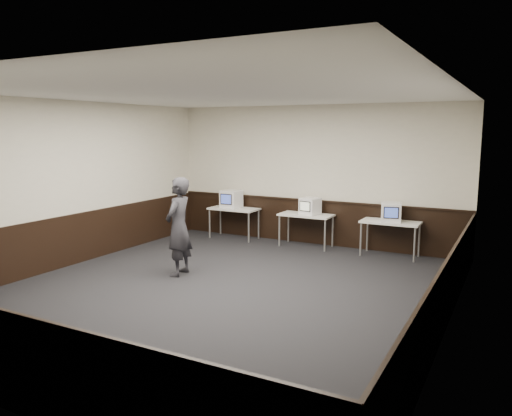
{
  "coord_description": "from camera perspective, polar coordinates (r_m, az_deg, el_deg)",
  "views": [
    {
      "loc": [
        4.24,
        -6.75,
        2.63
      ],
      "look_at": [
        -0.22,
        1.6,
        1.15
      ],
      "focal_mm": 35.0,
      "sensor_mm": 36.0,
      "label": 1
    }
  ],
  "objects": [
    {
      "name": "right_wall",
      "position": [
        6.87,
        21.6,
        -0.37
      ],
      "size": [
        0.0,
        8.0,
        8.0
      ],
      "primitive_type": "plane",
      "rotation": [
        1.57,
        0.0,
        -1.57
      ],
      "color": "silver",
      "rests_on": "ground"
    },
    {
      "name": "person",
      "position": [
        9.16,
        -8.84,
        -2.12
      ],
      "size": [
        0.52,
        0.71,
        1.8
      ],
      "primitive_type": "imported",
      "rotation": [
        0.0,
        0.0,
        -1.43
      ],
      "color": "#27262C",
      "rests_on": "ground"
    },
    {
      "name": "emac_right",
      "position": [
        10.7,
        15.19,
        -0.45
      ],
      "size": [
        0.49,
        0.5,
        0.4
      ],
      "rotation": [
        0.0,
        0.0,
        0.23
      ],
      "color": "white",
      "rests_on": "desk_right"
    },
    {
      "name": "desk_left",
      "position": [
        12.19,
        -2.54,
        -0.33
      ],
      "size": [
        1.2,
        0.6,
        0.75
      ],
      "color": "silver",
      "rests_on": "ground"
    },
    {
      "name": "wainscot_rail",
      "position": [
        11.63,
        6.45,
        0.87
      ],
      "size": [
        6.98,
        0.06,
        0.04
      ],
      "primitive_type": "cube",
      "color": "black",
      "rests_on": "wainscot_back"
    },
    {
      "name": "floor",
      "position": [
        8.39,
        -3.87,
        -9.4
      ],
      "size": [
        8.0,
        8.0,
        0.0
      ],
      "primitive_type": "plane",
      "color": "black",
      "rests_on": "ground"
    },
    {
      "name": "ceiling",
      "position": [
        7.99,
        -4.12,
        12.95
      ],
      "size": [
        8.0,
        8.0,
        0.0
      ],
      "primitive_type": "plane",
      "rotation": [
        3.14,
        0.0,
        0.0
      ],
      "color": "white",
      "rests_on": "back_wall"
    },
    {
      "name": "left_wall",
      "position": [
        10.32,
        -20.72,
        2.58
      ],
      "size": [
        0.0,
        8.0,
        8.0
      ],
      "primitive_type": "plane",
      "rotation": [
        1.57,
        0.0,
        1.57
      ],
      "color": "silver",
      "rests_on": "ground"
    },
    {
      "name": "wainscot_left",
      "position": [
        10.47,
        -20.32,
        -3.41
      ],
      "size": [
        0.04,
        7.98,
        1.0
      ],
      "primitive_type": "cube",
      "color": "black",
      "rests_on": "left_wall"
    },
    {
      "name": "back_wall",
      "position": [
        11.6,
        6.57,
        3.74
      ],
      "size": [
        7.0,
        0.0,
        7.0
      ],
      "primitive_type": "plane",
      "rotation": [
        1.57,
        0.0,
        0.0
      ],
      "color": "silver",
      "rests_on": "ground"
    },
    {
      "name": "emac_left",
      "position": [
        12.21,
        -2.85,
        1.04
      ],
      "size": [
        0.44,
        0.48,
        0.43
      ],
      "rotation": [
        0.0,
        0.0,
        -0.04
      ],
      "color": "white",
      "rests_on": "desk_left"
    },
    {
      "name": "wainscot_back",
      "position": [
        11.73,
        6.44,
        -1.63
      ],
      "size": [
        6.98,
        0.04,
        1.0
      ],
      "primitive_type": "cube",
      "color": "black",
      "rests_on": "back_wall"
    },
    {
      "name": "desk_right",
      "position": [
        10.79,
        15.12,
        -1.84
      ],
      "size": [
        1.2,
        0.6,
        0.75
      ],
      "color": "silver",
      "rests_on": "ground"
    },
    {
      "name": "desk_center",
      "position": [
        11.35,
        5.74,
        -1.05
      ],
      "size": [
        1.2,
        0.6,
        0.75
      ],
      "color": "silver",
      "rests_on": "ground"
    },
    {
      "name": "wainscot_right",
      "position": [
        7.12,
        20.93,
        -9.13
      ],
      "size": [
        0.04,
        7.98,
        1.0
      ],
      "primitive_type": "cube",
      "color": "black",
      "rests_on": "right_wall"
    },
    {
      "name": "emac_center",
      "position": [
        11.29,
        6.19,
        0.22
      ],
      "size": [
        0.45,
        0.47,
        0.38
      ],
      "rotation": [
        0.0,
        0.0,
        -0.21
      ],
      "color": "white",
      "rests_on": "desk_center"
    }
  ]
}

